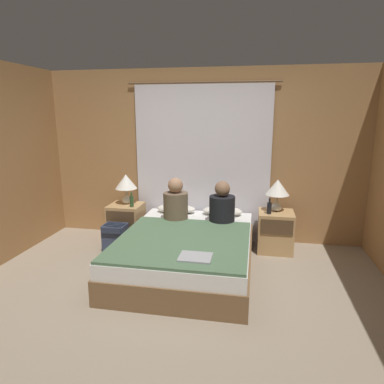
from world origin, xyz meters
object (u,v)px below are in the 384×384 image
(bed, at_px, (187,251))
(nightstand_left, at_px, (126,222))
(pillow_left, at_px, (176,209))
(beer_bottle_on_right_stand, at_px, (269,208))
(nightstand_right, at_px, (275,231))
(beer_bottle_on_left_stand, at_px, (132,201))
(person_right_in_bed, at_px, (222,206))
(person_left_in_bed, at_px, (176,203))
(laptop_on_bed, at_px, (195,257))
(lamp_right, at_px, (278,189))
(lamp_left, at_px, (126,183))
(pillow_right, at_px, (222,211))
(backpack_on_floor, at_px, (115,236))

(bed, height_order, nightstand_left, nightstand_left)
(pillow_left, distance_m, beer_bottle_on_right_stand, 1.34)
(nightstand_right, height_order, beer_bottle_on_left_stand, beer_bottle_on_left_stand)
(nightstand_right, height_order, person_right_in_bed, person_right_in_bed)
(pillow_left, height_order, person_right_in_bed, person_right_in_bed)
(nightstand_left, height_order, person_left_in_bed, person_left_in_bed)
(beer_bottle_on_right_stand, relative_size, laptop_on_bed, 0.66)
(nightstand_right, xyz_separation_m, lamp_right, (0.00, 0.06, 0.59))
(beer_bottle_on_right_stand, bearing_deg, lamp_left, 175.62)
(bed, relative_size, laptop_on_bed, 6.49)
(lamp_left, relative_size, lamp_right, 1.00)
(pillow_right, height_order, person_left_in_bed, person_left_in_bed)
(person_right_in_bed, height_order, laptop_on_bed, person_right_in_bed)
(lamp_left, relative_size, backpack_on_floor, 1.15)
(nightstand_right, height_order, backpack_on_floor, nightstand_right)
(lamp_left, relative_size, person_right_in_bed, 0.79)
(pillow_left, bearing_deg, person_right_in_bed, -25.77)
(nightstand_left, xyz_separation_m, person_right_in_bed, (1.45, -0.25, 0.39))
(nightstand_left, height_order, lamp_left, lamp_left)
(person_right_in_bed, bearing_deg, backpack_on_floor, -172.89)
(lamp_left, xyz_separation_m, laptop_on_bed, (1.32, -1.57, -0.38))
(lamp_left, bearing_deg, beer_bottle_on_right_stand, -4.38)
(pillow_right, bearing_deg, pillow_left, 180.00)
(nightstand_left, distance_m, person_left_in_bed, 0.95)
(lamp_left, distance_m, person_right_in_bed, 1.50)
(lamp_right, distance_m, pillow_right, 0.83)
(person_left_in_bed, height_order, backpack_on_floor, person_left_in_bed)
(lamp_left, distance_m, beer_bottle_on_right_stand, 2.09)
(person_left_in_bed, bearing_deg, nightstand_right, 10.49)
(lamp_left, bearing_deg, beer_bottle_on_left_stand, -49.20)
(lamp_right, xyz_separation_m, pillow_left, (-1.42, 0.03, -0.36))
(beer_bottle_on_left_stand, xyz_separation_m, backpack_on_floor, (-0.13, -0.33, -0.42))
(lamp_left, distance_m, pillow_left, 0.83)
(person_right_in_bed, bearing_deg, beer_bottle_on_right_stand, 13.50)
(lamp_right, height_order, beer_bottle_on_right_stand, lamp_right)
(bed, distance_m, lamp_left, 1.51)
(nightstand_left, bearing_deg, pillow_left, 6.87)
(lamp_left, xyz_separation_m, backpack_on_floor, (0.00, -0.49, -0.65))
(bed, bearing_deg, person_left_in_bed, 116.75)
(person_left_in_bed, relative_size, backpack_on_floor, 1.52)
(beer_bottle_on_right_stand, xyz_separation_m, laptop_on_bed, (-0.75, -1.42, -0.16))
(beer_bottle_on_right_stand, height_order, backpack_on_floor, beer_bottle_on_right_stand)
(pillow_right, bearing_deg, person_right_in_bed, -85.64)
(nightstand_right, bearing_deg, laptop_on_bed, -119.35)
(lamp_left, xyz_separation_m, pillow_right, (1.42, 0.03, -0.36))
(lamp_left, distance_m, lamp_right, 2.17)
(lamp_right, bearing_deg, laptop_on_bed, -118.46)
(lamp_right, xyz_separation_m, person_left_in_bed, (-1.35, -0.31, -0.18))
(bed, xyz_separation_m, pillow_right, (0.34, 0.87, 0.28))
(nightstand_right, bearing_deg, beer_bottle_on_left_stand, -177.13)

